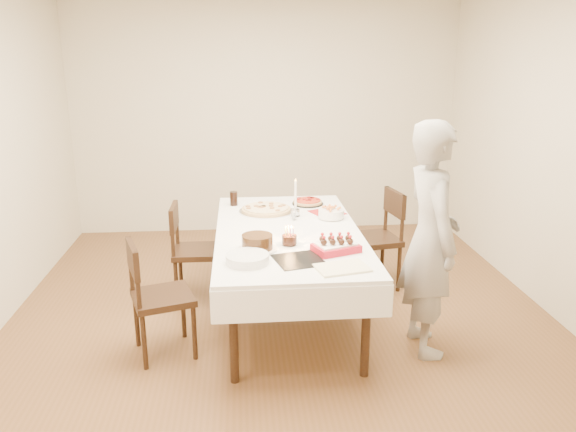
{
  "coord_description": "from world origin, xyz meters",
  "views": [
    {
      "loc": [
        -0.32,
        -4.15,
        2.14
      ],
      "look_at": [
        0.05,
        0.1,
        0.87
      ],
      "focal_mm": 35.0,
      "sensor_mm": 36.0,
      "label": 1
    }
  ],
  "objects": [
    {
      "name": "pizza_pepperoni",
      "position": [
        0.3,
        0.87,
        0.77
      ],
      "size": [
        0.36,
        0.36,
        0.04
      ],
      "primitive_type": "cylinder",
      "rotation": [
        0.0,
        0.0,
        0.28
      ],
      "color": "red",
      "rests_on": "dining_table"
    },
    {
      "name": "floor",
      "position": [
        0.0,
        0.0,
        0.0
      ],
      "size": [
        5.0,
        5.0,
        0.0
      ],
      "primitive_type": "plane",
      "color": "brown",
      "rests_on": "ground"
    },
    {
      "name": "strawberry_box",
      "position": [
        0.35,
        -0.42,
        0.79
      ],
      "size": [
        0.37,
        0.3,
        0.08
      ],
      "primitive_type": null,
      "rotation": [
        0.0,
        0.0,
        0.36
      ],
      "color": "#AD1324",
      "rests_on": "dining_table"
    },
    {
      "name": "dining_table",
      "position": [
        0.05,
        0.1,
        0.38
      ],
      "size": [
        1.47,
        2.3,
        0.75
      ],
      "primitive_type": "cube",
      "rotation": [
        0.0,
        0.0,
        0.16
      ],
      "color": "white",
      "rests_on": "floor"
    },
    {
      "name": "plate_stack",
      "position": [
        -0.28,
        -0.58,
        0.78
      ],
      "size": [
        0.33,
        0.33,
        0.06
      ],
      "primitive_type": "cylinder",
      "rotation": [
        0.0,
        0.0,
        -0.13
      ],
      "color": "white",
      "rests_on": "dining_table"
    },
    {
      "name": "chair_right_savory",
      "position": [
        0.89,
        0.65,
        0.46
      ],
      "size": [
        0.54,
        0.54,
        0.92
      ],
      "primitive_type": null,
      "rotation": [
        0.0,
        0.0,
        0.17
      ],
      "color": "black",
      "rests_on": "floor"
    },
    {
      "name": "person",
      "position": [
        1.01,
        -0.49,
        0.85
      ],
      "size": [
        0.42,
        0.63,
        1.7
      ],
      "primitive_type": "imported",
      "rotation": [
        0.0,
        0.0,
        1.6
      ],
      "color": "#A19D98",
      "rests_on": "floor"
    },
    {
      "name": "birthday_cake",
      "position": [
        0.03,
        -0.25,
        0.83
      ],
      "size": [
        0.14,
        0.14,
        0.13
      ],
      "primitive_type": "cylinder",
      "rotation": [
        0.0,
        0.0,
        0.31
      ],
      "color": "#381B0F",
      "rests_on": "dining_table"
    },
    {
      "name": "wall_front",
      "position": [
        0.0,
        -2.5,
        1.35
      ],
      "size": [
        4.5,
        0.04,
        2.7
      ],
      "primitive_type": "cube",
      "color": "beige",
      "rests_on": "floor"
    },
    {
      "name": "chair_left_dessert",
      "position": [
        -0.89,
        -0.41,
        0.44
      ],
      "size": [
        0.56,
        0.56,
        0.88
      ],
      "primitive_type": null,
      "rotation": [
        0.0,
        0.0,
        3.45
      ],
      "color": "black",
      "rests_on": "floor"
    },
    {
      "name": "cake_board",
      "position": [
        0.07,
        -0.57,
        0.75
      ],
      "size": [
        0.38,
        0.38,
        0.01
      ],
      "primitive_type": "cube",
      "rotation": [
        0.0,
        0.0,
        0.24
      ],
      "color": "black",
      "rests_on": "dining_table"
    },
    {
      "name": "box_lid",
      "position": [
        0.34,
        -0.75,
        0.75
      ],
      "size": [
        0.38,
        0.3,
        0.03
      ],
      "primitive_type": "cube",
      "rotation": [
        0.0,
        0.0,
        0.23
      ],
      "color": "beige",
      "rests_on": "dining_table"
    },
    {
      "name": "taper_candle",
      "position": [
        0.15,
        0.49,
        0.92
      ],
      "size": [
        0.09,
        0.09,
        0.34
      ],
      "primitive_type": "cylinder",
      "rotation": [
        0.0,
        0.0,
        -0.18
      ],
      "color": "white",
      "rests_on": "dining_table"
    },
    {
      "name": "pasta_bowl",
      "position": [
        0.45,
        0.4,
        0.79
      ],
      "size": [
        0.29,
        0.29,
        0.07
      ],
      "primitive_type": "cylinder",
      "rotation": [
        0.0,
        0.0,
        0.43
      ],
      "color": "white",
      "rests_on": "dining_table"
    },
    {
      "name": "layer_cake",
      "position": [
        -0.21,
        -0.33,
        0.81
      ],
      "size": [
        0.31,
        0.31,
        0.11
      ],
      "primitive_type": "cylinder",
      "rotation": [
        0.0,
        0.0,
        0.09
      ],
      "color": "#38200E",
      "rests_on": "dining_table"
    },
    {
      "name": "wall_right",
      "position": [
        2.25,
        0.0,
        1.35
      ],
      "size": [
        0.04,
        5.0,
        2.7
      ],
      "primitive_type": "cube",
      "color": "beige",
      "rests_on": "floor"
    },
    {
      "name": "wall_back",
      "position": [
        0.0,
        2.5,
        1.35
      ],
      "size": [
        4.5,
        0.04,
        2.7
      ],
      "primitive_type": "cube",
      "color": "beige",
      "rests_on": "floor"
    },
    {
      "name": "chair_left_savory",
      "position": [
        -0.71,
        0.54,
        0.43
      ],
      "size": [
        0.45,
        0.45,
        0.87
      ],
      "primitive_type": null,
      "rotation": [
        0.0,
        0.0,
        3.13
      ],
      "color": "black",
      "rests_on": "floor"
    },
    {
      "name": "cola_glass",
      "position": [
        -0.38,
        0.89,
        0.82
      ],
      "size": [
        0.09,
        0.09,
        0.13
      ],
      "primitive_type": "cylinder",
      "rotation": [
        0.0,
        0.0,
        -0.38
      ],
      "color": "black",
      "rests_on": "dining_table"
    },
    {
      "name": "pizza_white",
      "position": [
        -0.1,
        0.65,
        0.77
      ],
      "size": [
        0.61,
        0.61,
        0.04
      ],
      "primitive_type": "cylinder",
      "rotation": [
        0.0,
        0.0,
        0.33
      ],
      "color": "beige",
      "rests_on": "dining_table"
    },
    {
      "name": "red_placemat",
      "position": [
        0.44,
        0.57,
        0.75
      ],
      "size": [
        0.34,
        0.34,
        0.01
      ],
      "primitive_type": "cube",
      "rotation": [
        0.0,
        0.0,
        0.42
      ],
      "color": "#B21E1E",
      "rests_on": "dining_table"
    },
    {
      "name": "shaker_pair",
      "position": [
        0.13,
        0.37,
        0.79
      ],
      "size": [
        0.09,
        0.09,
        0.09
      ],
      "primitive_type": null,
      "rotation": [
        0.0,
        0.0,
        -0.3
      ],
      "color": "white",
      "rests_on": "dining_table"
    },
    {
      "name": "china_plate",
      "position": [
        -0.28,
        -0.52,
        0.75
      ],
      "size": [
        0.3,
        0.3,
        0.01
      ],
      "primitive_type": "cylinder",
      "rotation": [
        0.0,
        0.0,
        -0.4
      ],
      "color": "white",
      "rests_on": "dining_table"
    }
  ]
}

